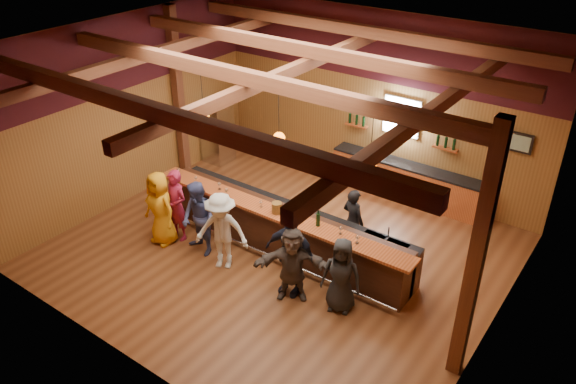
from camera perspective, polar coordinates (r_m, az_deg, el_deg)
name	(u,v)px	position (r m, az deg, el deg)	size (l,w,h in m)	color
room	(281,113)	(10.84, -0.76, 8.07)	(9.04, 9.00, 4.52)	brown
bar_counter	(285,228)	(12.15, -0.35, -3.71)	(6.30, 1.07, 1.11)	black
back_bar_cabinet	(406,181)	(14.38, 11.92, 1.06)	(4.00, 0.52, 0.95)	#953E1B
window	(402,117)	(14.05, 11.50, 7.52)	(0.95, 0.09, 0.95)	silver
framed_pictures	(436,123)	(13.73, 14.77, 6.82)	(5.35, 0.05, 0.45)	black
wine_shelves	(399,134)	(14.16, 11.21, 5.84)	(3.00, 0.18, 0.30)	#953E1B
pendant_lights	(279,138)	(11.00, -0.92, 5.54)	(4.24, 0.24, 1.37)	black
stainless_fridge	(217,131)	(15.97, -7.19, 6.15)	(0.70, 0.70, 1.80)	silver
customer_orange	(160,208)	(12.52, -12.84, -1.62)	(0.84, 0.55, 1.72)	orange
customer_redvest	(176,205)	(12.59, -11.27, -1.34)	(0.61, 0.40, 1.67)	maroon
customer_denim	(199,219)	(12.01, -9.06, -2.73)	(0.82, 0.64, 1.68)	#444F88
customer_white	(222,231)	(11.51, -6.76, -4.00)	(1.11, 0.64, 1.72)	silver
customer_navy	(290,254)	(10.75, 0.20, -6.30)	(1.04, 0.43, 1.78)	black
customer_brown	(292,264)	(10.67, 0.43, -7.32)	(1.45, 0.46, 1.56)	#514641
customer_dark	(341,275)	(10.47, 5.43, -8.42)	(0.75, 0.49, 1.53)	black
bartender	(353,221)	(12.04, 6.60, -2.94)	(0.55, 0.36, 1.51)	black
ice_bucket	(277,208)	(11.51, -1.15, -1.61)	(0.21, 0.21, 0.23)	brown
bottle_a	(300,213)	(11.29, 1.21, -2.18)	(0.08, 0.08, 0.35)	black
bottle_b	(318,219)	(11.09, 3.07, -2.80)	(0.08, 0.08, 0.37)	black
glass_a	(179,170)	(13.19, -11.05, 2.20)	(0.08, 0.08, 0.19)	silver
glass_b	(196,178)	(12.81, -9.35, 1.40)	(0.07, 0.07, 0.16)	silver
glass_c	(219,184)	(12.45, -6.99, 0.79)	(0.08, 0.08, 0.18)	silver
glass_d	(226,191)	(12.16, -6.27, 0.15)	(0.09, 0.09, 0.19)	silver
glass_e	(261,202)	(11.72, -2.76, -1.05)	(0.07, 0.07, 0.16)	silver
glass_f	(297,214)	(11.28, 0.97, -2.26)	(0.08, 0.08, 0.18)	silver
glass_g	(341,229)	(10.89, 5.39, -3.72)	(0.08, 0.08, 0.17)	silver
glass_h	(357,237)	(10.65, 7.07, -4.59)	(0.08, 0.08, 0.19)	silver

